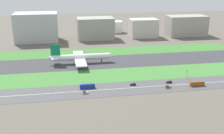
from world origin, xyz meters
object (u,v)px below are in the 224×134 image
object	(u,v)px
bus_0	(197,84)
office_tower	(143,28)
traffic_light	(187,73)
cargo_warehouse	(186,26)
bus_1	(87,86)
car_2	(85,93)
hangar_building	(95,28)
airliner	(80,57)
car_3	(168,87)
terminal_building	(36,27)
fuel_tank_west	(115,27)
car_1	(169,82)
car_0	(133,84)

from	to	relation	value
bus_0	office_tower	distance (m)	192.72
traffic_light	cargo_warehouse	size ratio (longest dim) A/B	0.13
bus_1	car_2	distance (m)	10.37
traffic_light	hangar_building	bearing A→B (deg)	107.74
bus_1	cargo_warehouse	world-z (taller)	cargo_warehouse
airliner	office_tower	world-z (taller)	office_tower
car_2	hangar_building	size ratio (longest dim) A/B	0.09
car_3	terminal_building	size ratio (longest dim) A/B	0.08
car_3	traffic_light	distance (m)	29.96
office_tower	fuel_tank_west	world-z (taller)	office_tower
airliner	car_3	bearing A→B (deg)	-51.68
bus_0	fuel_tank_west	bearing A→B (deg)	-85.31
car_1	office_tower	size ratio (longest dim) A/B	0.12
airliner	terminal_building	world-z (taller)	terminal_building
car_3	fuel_tank_west	bearing A→B (deg)	-91.09
car_0	cargo_warehouse	distance (m)	221.48
office_tower	cargo_warehouse	xyz separation A→B (m)	(64.20, 0.00, 1.52)
bus_0	car_2	size ratio (longest dim) A/B	2.64
traffic_light	office_tower	bearing A→B (deg)	85.82
car_2	cargo_warehouse	distance (m)	253.02
airliner	hangar_building	xyz separation A→B (m)	(29.69, 114.00, 8.28)
bus_0	car_3	world-z (taller)	bus_0
car_0	cargo_warehouse	world-z (taller)	cargo_warehouse
terminal_building	bus_0	bearing A→B (deg)	-55.06
airliner	car_3	world-z (taller)	airliner
bus_1	car_3	size ratio (longest dim) A/B	2.64
airliner	cargo_warehouse	xyz separation A→B (m)	(162.28, 114.00, 8.11)
traffic_light	fuel_tank_west	size ratio (longest dim) A/B	0.31
airliner	car_0	world-z (taller)	airliner
car_2	terminal_building	bearing A→B (deg)	-76.36
hangar_building	cargo_warehouse	xyz separation A→B (m)	(132.60, 0.00, -0.17)
airliner	hangar_building	world-z (taller)	hangar_building
bus_0	terminal_building	world-z (taller)	terminal_building
car_1	office_tower	world-z (taller)	office_tower
car_0	car_1	xyz separation A→B (m)	(29.94, 0.00, 0.00)
bus_0	car_2	bearing A→B (deg)	0.00
office_tower	fuel_tank_west	size ratio (longest dim) A/B	1.63
traffic_light	bus_0	bearing A→B (deg)	-89.34
car_2	hangar_building	bearing A→B (deg)	-99.36
office_tower	fuel_tank_west	xyz separation A→B (m)	(-31.94, 45.00, -4.41)
bus_1	office_tower	xyz separation A→B (m)	(97.46, 182.00, 11.00)
airliner	terminal_building	distance (m)	124.52
bus_1	car_3	xyz separation A→B (m)	(61.02, -10.00, -0.90)
traffic_light	bus_1	bearing A→B (deg)	-174.61
car_2	cargo_warehouse	world-z (taller)	cargo_warehouse
car_2	terminal_building	world-z (taller)	terminal_building
car_3	hangar_building	size ratio (longest dim) A/B	0.09
bus_0	hangar_building	xyz separation A→B (m)	(-55.89, 192.00, 12.70)
terminal_building	fuel_tank_west	distance (m)	123.63
bus_0	hangar_building	world-z (taller)	hangar_building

